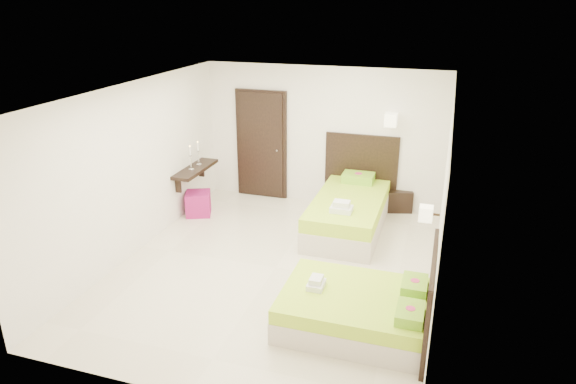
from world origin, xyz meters
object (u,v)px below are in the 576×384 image
(bed_single, at_px, (349,210))
(ottoman, at_px, (198,203))
(nightstand, at_px, (399,199))
(bed_double, at_px, (361,309))

(bed_single, bearing_deg, ottoman, -174.66)
(bed_single, relative_size, ottoman, 5.24)
(nightstand, bearing_deg, bed_double, -105.64)
(bed_double, xyz_separation_m, nightstand, (0.03, 3.86, -0.06))
(bed_single, bearing_deg, nightstand, 56.20)
(nightstand, bearing_deg, bed_single, -138.96)
(bed_double, bearing_deg, nightstand, 89.53)
(nightstand, xyz_separation_m, ottoman, (-3.47, -1.34, 0.01))
(bed_double, distance_m, nightstand, 3.86)
(bed_single, distance_m, ottoman, 2.76)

